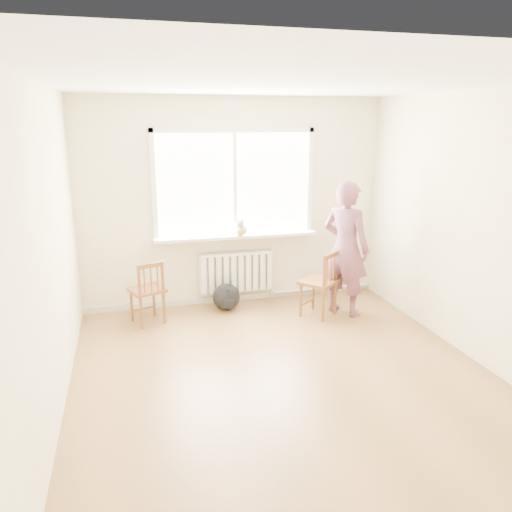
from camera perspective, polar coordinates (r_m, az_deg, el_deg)
floor at (r=4.93m, az=3.41°, el=-13.74°), size 4.50×4.50×0.00m
ceiling at (r=4.34m, az=3.99°, el=19.35°), size 4.50×4.50×0.00m
back_wall at (r=6.58m, az=-2.49°, el=6.07°), size 4.00×0.01×2.70m
window at (r=6.51m, az=-2.48°, el=8.75°), size 2.12×0.05×1.42m
windowsill at (r=6.55m, az=-2.25°, el=2.30°), size 2.15×0.22×0.04m
radiator at (r=6.69m, az=-2.24°, el=-1.77°), size 1.00×0.12×0.55m
heating_pipe at (r=7.19m, az=7.53°, el=-3.70°), size 1.40×0.04×0.04m
baseboard at (r=6.89m, az=-2.34°, el=-4.77°), size 4.00×0.03×0.08m
chair_left at (r=6.14m, az=-12.20°, el=-4.09°), size 0.49×0.48×0.78m
chair_right at (r=6.27m, az=7.53°, el=-3.19°), size 0.57×0.57×0.84m
person at (r=6.32m, az=10.21°, el=0.84°), size 0.70×0.74×1.70m
cat at (r=6.45m, az=-1.77°, el=3.24°), size 0.23×0.38×0.26m
backpack at (r=6.51m, az=-3.41°, el=-4.69°), size 0.39×0.31×0.36m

